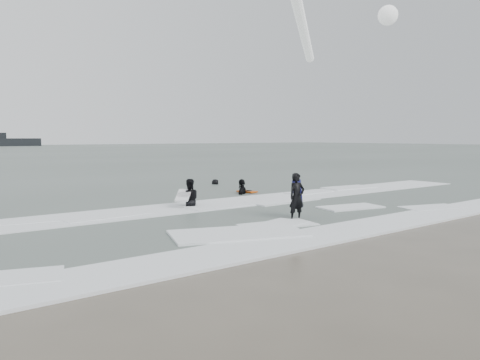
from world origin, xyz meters
TOP-DOWN VIEW (x-y plane):
  - ground at (0.00, 0.00)m, footprint 320.00×320.00m
  - surfer_centre at (-0.17, 1.62)m, footprint 0.63×0.46m
  - surfer_wading at (-1.57, 6.25)m, footprint 1.01×0.91m
  - surfer_right_near at (2.54, 8.25)m, footprint 1.17×1.07m
  - surfer_right_far at (4.03, 12.79)m, footprint 0.86×0.71m
  - surf_foam at (0.00, 3.70)m, footprint 30.03×9.06m
  - bodyboards at (0.40, 5.51)m, footprint 5.85×7.30m
  - airshow_jet at (28.29, 35.10)m, footprint 40.21×34.76m

SIDE VIEW (x-z plane):
  - ground at x=0.00m, z-range 0.00..0.00m
  - surfer_centre at x=-0.17m, z-range -0.81..0.81m
  - surfer_wading at x=-1.57m, z-range -0.85..0.85m
  - surfer_right_near at x=2.54m, z-range -0.96..0.96m
  - surfer_right_far at x=4.03m, z-range -0.75..0.75m
  - surf_foam at x=0.00m, z-range 0.00..0.08m
  - bodyboards at x=0.40m, z-range -0.13..1.12m
  - airshow_jet at x=28.29m, z-range 15.16..23.54m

